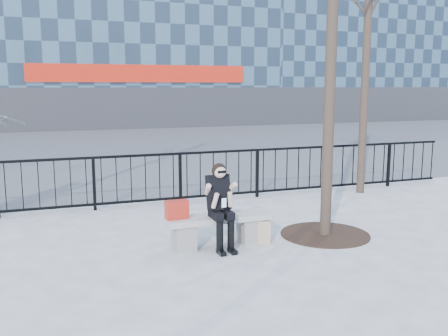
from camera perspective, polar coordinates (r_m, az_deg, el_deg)
name	(u,v)px	position (r m, az deg, el deg)	size (l,w,h in m)	color
ground	(218,245)	(8.02, -0.74, -8.82)	(120.00, 120.00, 0.00)	gray
street_surface	(105,143)	(22.48, -13.46, 2.74)	(60.00, 23.00, 0.01)	#474747
railing	(171,178)	(10.68, -6.06, -1.20)	(14.00, 0.06, 1.10)	black
tree_grate	(325,234)	(8.72, 11.46, -7.43)	(1.50, 1.50, 0.02)	black
bench_main	(218,227)	(7.93, -0.75, -6.76)	(1.65, 0.46, 0.49)	slate
seated_woman	(221,207)	(7.69, -0.36, -4.43)	(0.50, 0.64, 1.34)	black
handbag	(177,210)	(7.68, -5.42, -4.77)	(0.35, 0.16, 0.29)	#AF2215
shopping_bag	(258,232)	(8.08, 3.86, -7.29)	(0.40, 0.15, 0.38)	#C1B089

